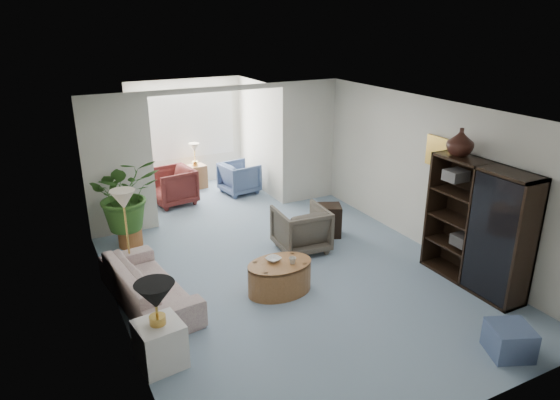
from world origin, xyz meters
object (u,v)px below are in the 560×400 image
entertainment_cabinet (477,226)px  sunroom_chair_blue (239,178)px  side_table_dark (327,220)px  sunroom_table (196,177)px  coffee_bowl (273,259)px  ottoman (509,340)px  coffee_table (280,277)px  wingback_chair (301,229)px  sofa (149,284)px  framed_picture (441,153)px  end_table (160,344)px  table_lamp (155,296)px  cabinet_urn (460,142)px  coffee_cup (293,261)px  plant_pot (130,237)px  floor_lamp (123,200)px  sunroom_chair_maroon (172,186)px

entertainment_cabinet → sunroom_chair_blue: size_ratio=2.43×
side_table_dark → entertainment_cabinet: bearing=-68.3°
sunroom_chair_blue → sunroom_table: sunroom_chair_blue is taller
coffee_bowl → ottoman: size_ratio=0.45×
coffee_table → wingback_chair: size_ratio=1.15×
coffee_bowl → sunroom_chair_blue: 4.25m
sofa → sunroom_table: (2.12, 4.38, -0.02)m
framed_picture → entertainment_cabinet: bearing=-102.1°
end_table → sunroom_table: (2.32, 5.73, -0.00)m
coffee_bowl → sunroom_chair_blue: (1.20, 4.07, -0.13)m
table_lamp → cabinet_urn: cabinet_urn is taller
end_table → coffee_bowl: (1.87, 0.91, 0.21)m
coffee_cup → plant_pot: (-1.72, 2.61, -0.34)m
plant_pot → sunroom_chair_blue: sunroom_chair_blue is taller
table_lamp → coffee_bowl: table_lamp is taller
sofa → wingback_chair: (2.66, 0.50, 0.09)m
coffee_table → wingback_chair: (0.94, 1.04, 0.15)m
floor_lamp → sunroom_chair_maroon: 3.27m
coffee_table → coffee_bowl: (-0.05, 0.10, 0.25)m
cabinet_urn → entertainment_cabinet: bearing=-90.0°
end_table → coffee_table: end_table is taller
floor_lamp → coffee_bowl: (1.74, -1.28, -0.77)m
cabinet_urn → wingback_chair: bearing=135.8°
side_table_dark → sofa: bearing=-166.6°
floor_lamp → entertainment_cabinet: (4.39, -2.45, -0.34)m
coffee_table → entertainment_cabinet: bearing=-22.4°
table_lamp → sunroom_chair_maroon: 5.25m
floor_lamp → cabinet_urn: (4.39, -1.95, 0.77)m
table_lamp → coffee_table: bearing=22.8°
ottoman → framed_picture: bearing=65.8°
coffee_table → coffee_bowl: 0.27m
coffee_table → entertainment_cabinet: (2.59, -1.07, 0.68)m
end_table → sunroom_table: size_ratio=1.02×
framed_picture → sunroom_chair_maroon: size_ratio=0.60×
plant_pot → side_table_dark: bearing=-20.0°
side_table_dark → ottoman: size_ratio=1.24×
framed_picture → sunroom_chair_blue: framed_picture is taller
floor_lamp → sunroom_table: (2.20, 3.55, -0.99)m
coffee_table → plant_pot: coffee_table is taller
framed_picture → coffee_bowl: bearing=177.9°
coffee_cup → ottoman: (1.57, -2.37, -0.31)m
table_lamp → entertainment_cabinet: entertainment_cabinet is taller
sofa → ottoman: bearing=-138.7°
end_table → table_lamp: size_ratio=1.22×
coffee_cup → sunroom_chair_maroon: size_ratio=0.12×
side_table_dark → sunroom_table: 3.78m
floor_lamp → coffee_bowl: bearing=-36.2°
sunroom_table → plant_pot: bearing=-129.2°
coffee_bowl → sunroom_chair_maroon: bearing=94.2°
sofa → coffee_bowl: (1.67, -0.44, 0.19)m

